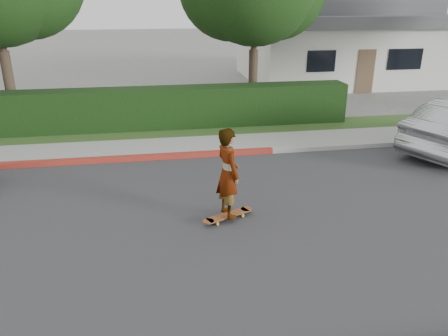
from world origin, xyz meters
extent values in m
plane|color=slate|center=(0.00, 0.00, 0.00)|extent=(120.00, 120.00, 0.00)
cube|color=#2D2D30|center=(0.00, 0.00, 0.01)|extent=(60.00, 8.00, 0.01)
cube|color=#9E9E99|center=(0.00, 4.10, 0.07)|extent=(60.00, 0.20, 0.15)
cube|color=maroon|center=(-5.00, 4.10, 0.08)|extent=(12.00, 0.21, 0.15)
cube|color=gray|center=(0.00, 5.00, 0.06)|extent=(60.00, 1.60, 0.12)
cube|color=#2D4C1E|center=(0.00, 6.60, 0.05)|extent=(60.00, 1.60, 0.10)
cube|color=black|center=(-3.00, 7.20, 0.75)|extent=(15.00, 1.00, 1.50)
cylinder|color=#33261C|center=(-7.50, 8.50, 1.35)|extent=(0.36, 0.36, 2.70)
cylinder|color=#33261C|center=(-7.50, 8.50, 3.38)|extent=(0.24, 0.24, 2.25)
cylinder|color=#33261C|center=(1.50, 9.00, 1.26)|extent=(0.36, 0.36, 2.52)
cylinder|color=#33261C|center=(1.50, 9.00, 3.15)|extent=(0.24, 0.24, 2.10)
cube|color=beige|center=(8.00, 16.00, 1.50)|extent=(10.00, 8.00, 3.00)
cube|color=#4C4C51|center=(8.00, 16.00, 3.30)|extent=(10.60, 8.60, 0.60)
cube|color=#4C4C51|center=(8.00, 16.00, 3.90)|extent=(8.40, 6.40, 0.80)
cube|color=black|center=(5.50, 11.98, 1.60)|extent=(1.40, 0.06, 1.00)
cube|color=black|center=(9.80, 11.98, 1.60)|extent=(1.80, 0.06, 1.00)
cube|color=brown|center=(7.80, 11.98, 1.05)|extent=(0.90, 0.06, 2.10)
cylinder|color=#AD942F|center=(-1.32, -0.13, 0.04)|extent=(0.08, 0.06, 0.07)
cylinder|color=#AD942F|center=(-1.40, 0.04, 0.04)|extent=(0.08, 0.06, 0.07)
cylinder|color=#AD942F|center=(-0.73, 0.14, 0.04)|extent=(0.08, 0.06, 0.07)
cylinder|color=#AD942F|center=(-0.81, 0.31, 0.04)|extent=(0.08, 0.06, 0.07)
cube|color=silver|center=(-1.36, -0.05, 0.09)|extent=(0.13, 0.20, 0.03)
cube|color=silver|center=(-0.77, 0.23, 0.09)|extent=(0.13, 0.20, 0.03)
cube|color=brown|center=(-1.06, 0.09, 0.11)|extent=(0.99, 0.63, 0.02)
cylinder|color=brown|center=(-1.51, -0.12, 0.11)|extent=(0.32, 0.32, 0.02)
cylinder|color=brown|center=(-0.62, 0.30, 0.11)|extent=(0.32, 0.32, 0.02)
imported|color=white|center=(-1.06, 0.09, 1.08)|extent=(0.64, 0.80, 1.92)
camera|label=1|loc=(-2.50, -8.08, 4.46)|focal=35.00mm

